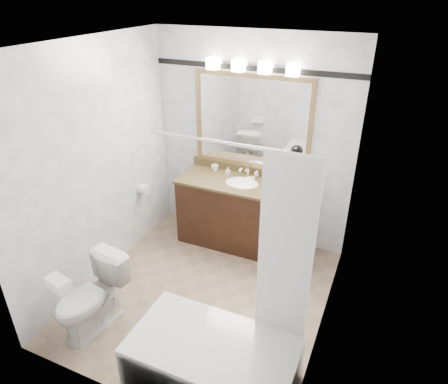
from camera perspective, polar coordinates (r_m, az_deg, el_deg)
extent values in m
cube|color=gray|center=(4.36, -2.74, -14.37)|extent=(2.40, 2.60, 0.01)
cube|color=white|center=(3.26, -3.78, 20.46)|extent=(2.40, 2.60, 0.01)
cube|color=white|center=(4.74, 3.98, 7.08)|extent=(2.40, 0.01, 2.50)
cube|color=white|center=(2.73, -15.79, -11.08)|extent=(2.40, 0.01, 2.50)
cube|color=white|center=(4.28, -17.77, 3.43)|extent=(0.01, 2.60, 2.50)
cube|color=white|center=(3.33, 15.70, -3.38)|extent=(0.01, 2.60, 2.50)
cube|color=black|center=(4.86, 2.47, -3.34)|extent=(1.50, 0.55, 0.82)
cube|color=olive|center=(4.66, 2.57, 1.15)|extent=(1.53, 0.58, 0.03)
cube|color=olive|center=(4.86, 3.76, 3.14)|extent=(1.53, 0.03, 0.10)
ellipsoid|color=white|center=(4.66, 2.57, 0.99)|extent=(0.44, 0.34, 0.14)
cube|color=olive|center=(4.50, 4.19, 16.25)|extent=(1.40, 0.04, 0.05)
cube|color=olive|center=(4.82, 3.77, 3.93)|extent=(1.40, 0.04, 0.05)
cube|color=olive|center=(4.89, -3.59, 10.86)|extent=(0.05, 0.04, 1.00)
cube|color=olive|center=(4.46, 12.21, 8.61)|extent=(0.05, 0.04, 1.00)
cube|color=white|center=(4.64, 3.99, 9.89)|extent=(1.30, 0.01, 1.00)
cube|color=silver|center=(4.47, 4.20, 17.80)|extent=(0.90, 0.05, 0.03)
cube|color=white|center=(4.60, -1.57, 17.88)|extent=(0.12, 0.12, 0.12)
cube|color=white|center=(4.48, 2.07, 17.61)|extent=(0.12, 0.12, 0.12)
cube|color=white|center=(4.38, 5.89, 17.26)|extent=(0.12, 0.12, 0.12)
cube|color=white|center=(4.30, 9.84, 16.81)|extent=(0.12, 0.12, 0.12)
cube|color=black|center=(4.50, 4.29, 17.21)|extent=(2.40, 0.01, 0.06)
cube|color=white|center=(3.46, -1.60, -23.30)|extent=(1.30, 0.72, 0.45)
cylinder|color=silver|center=(2.70, 1.38, 6.82)|extent=(1.30, 0.02, 0.02)
cube|color=white|center=(2.95, 8.77, -8.74)|extent=(0.40, 0.04, 1.55)
cylinder|color=white|center=(4.93, -11.40, 0.46)|extent=(0.11, 0.12, 0.12)
imported|color=white|center=(3.97, -18.52, -14.14)|extent=(0.50, 0.75, 0.71)
cube|color=white|center=(3.57, -22.60, -11.97)|extent=(0.24, 0.16, 0.09)
cylinder|color=black|center=(4.42, 7.61, -0.22)|extent=(0.17, 0.17, 0.02)
cylinder|color=black|center=(4.41, 8.14, 1.49)|extent=(0.15, 0.15, 0.25)
sphere|color=black|center=(4.36, 8.25, 2.98)|extent=(0.15, 0.15, 0.15)
cube|color=black|center=(4.32, 7.64, 2.14)|extent=(0.12, 0.12, 0.05)
cylinder|color=silver|center=(4.40, 7.49, 0.03)|extent=(0.06, 0.06, 0.06)
imported|color=white|center=(4.95, -1.32, 3.53)|extent=(0.11, 0.11, 0.07)
imported|color=white|center=(4.92, -1.29, 3.38)|extent=(0.08, 0.08, 0.07)
imported|color=white|center=(4.84, 0.55, 3.03)|extent=(0.05, 0.05, 0.09)
imported|color=white|center=(4.78, 4.70, 2.53)|extent=(0.08, 0.08, 0.07)
cube|color=beige|center=(4.72, 3.84, 1.92)|extent=(0.10, 0.08, 0.03)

